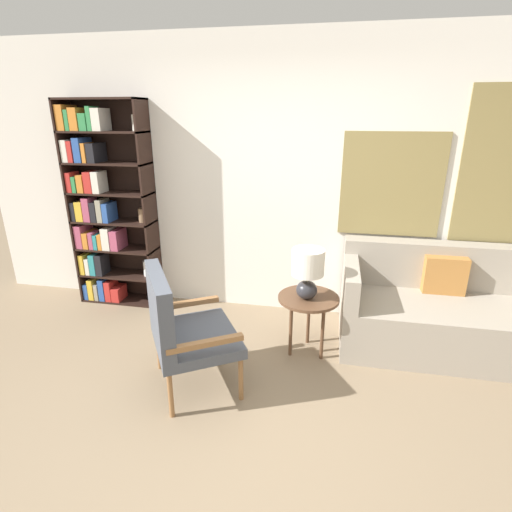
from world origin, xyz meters
The scene contains 7 objects.
ground_plane centered at (0.00, 0.00, 0.00)m, with size 14.00×14.00×0.00m, color #847056.
wall_back centered at (0.07, 2.03, 1.36)m, with size 6.40×0.08×2.70m.
bookshelf centered at (-1.79, 1.84, 1.05)m, with size 0.86×0.30×2.12m.
armchair centered at (-0.47, 0.54, 0.54)m, with size 0.85×0.88×0.94m.
couch centered at (1.59, 1.57, 0.33)m, with size 1.77×0.88×0.87m.
side_table centered at (0.42, 1.20, 0.47)m, with size 0.51×0.51×0.53m.
table_lamp centered at (0.40, 1.17, 0.80)m, with size 0.27×0.27×0.43m.
Camera 1 is at (0.58, -1.86, 1.99)m, focal length 28.00 mm.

